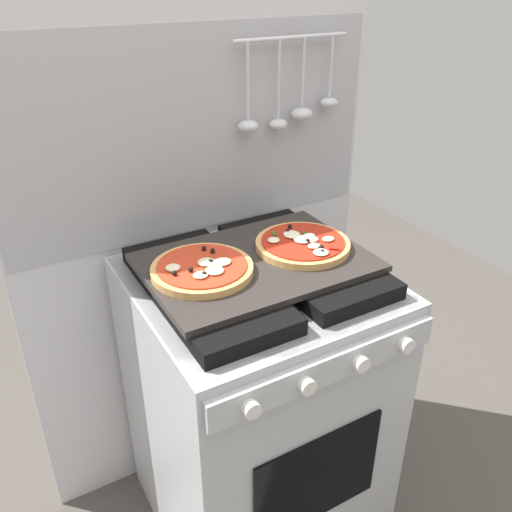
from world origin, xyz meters
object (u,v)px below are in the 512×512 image
(stove, at_px, (256,402))
(baking_tray, at_px, (256,262))
(pizza_left, at_px, (202,269))
(pizza_right, at_px, (303,244))

(stove, relative_size, baking_tray, 1.67)
(stove, relative_size, pizza_left, 3.74)
(pizza_right, bearing_deg, baking_tray, 177.34)
(pizza_left, bearing_deg, pizza_right, -2.47)
(pizza_right, bearing_deg, stove, 178.04)
(baking_tray, height_order, pizza_left, pizza_left)
(baking_tray, xyz_separation_m, pizza_right, (0.13, -0.01, 0.02))
(baking_tray, bearing_deg, pizza_left, 177.71)
(pizza_left, bearing_deg, baking_tray, -2.29)
(stove, xyz_separation_m, pizza_right, (0.13, -0.00, 0.48))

